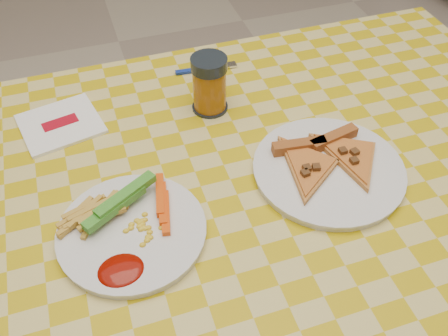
{
  "coord_description": "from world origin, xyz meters",
  "views": [
    {
      "loc": [
        -0.19,
        -0.5,
        1.36
      ],
      "look_at": [
        -0.01,
        0.04,
        0.78
      ],
      "focal_mm": 40.0,
      "sensor_mm": 36.0,
      "label": 1
    }
  ],
  "objects_px": {
    "plate_left": "(132,233)",
    "drink_glass": "(209,85)",
    "table": "(236,222)",
    "plate_right": "(328,171)"
  },
  "relations": [
    {
      "from": "plate_left",
      "to": "drink_glass",
      "type": "height_order",
      "value": "drink_glass"
    },
    {
      "from": "plate_right",
      "to": "plate_left",
      "type": "bearing_deg",
      "value": -175.84
    },
    {
      "from": "table",
      "to": "plate_left",
      "type": "bearing_deg",
      "value": -171.16
    },
    {
      "from": "plate_right",
      "to": "table",
      "type": "bearing_deg",
      "value": 178.96
    },
    {
      "from": "plate_left",
      "to": "plate_right",
      "type": "distance_m",
      "value": 0.34
    },
    {
      "from": "plate_right",
      "to": "drink_glass",
      "type": "bearing_deg",
      "value": 120.98
    },
    {
      "from": "plate_left",
      "to": "table",
      "type": "bearing_deg",
      "value": 8.84
    },
    {
      "from": "plate_right",
      "to": "drink_glass",
      "type": "height_order",
      "value": "drink_glass"
    },
    {
      "from": "plate_right",
      "to": "drink_glass",
      "type": "distance_m",
      "value": 0.27
    },
    {
      "from": "table",
      "to": "drink_glass",
      "type": "bearing_deg",
      "value": 84.06
    }
  ]
}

